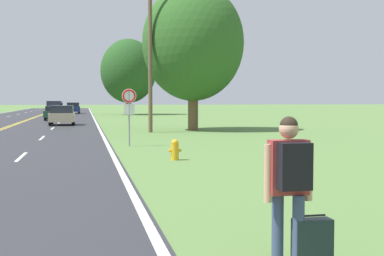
{
  "coord_description": "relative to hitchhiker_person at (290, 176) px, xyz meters",
  "views": [
    {
      "loc": [
        5.29,
        -2.11,
        1.93
      ],
      "look_at": [
        7.78,
        10.26,
        1.26
      ],
      "focal_mm": 50.0,
      "sensor_mm": 36.0,
      "label": 1
    }
  ],
  "objects": [
    {
      "name": "hitchhiker_person",
      "position": [
        0.0,
        0.0,
        0.0
      ],
      "size": [
        0.59,
        0.42,
        1.74
      ],
      "rotation": [
        0.0,
        0.0,
        1.59
      ],
      "color": "#38476B",
      "rests_on": "ground"
    },
    {
      "name": "suitcase",
      "position": [
        0.28,
        -0.01,
        -0.79
      ],
      "size": [
        0.46,
        0.2,
        0.6
      ],
      "rotation": [
        0.0,
        0.0,
        1.59
      ],
      "color": "#19282D",
      "rests_on": "ground"
    },
    {
      "name": "fire_hydrant",
      "position": [
        0.53,
        11.02,
        -0.73
      ],
      "size": [
        0.41,
        0.25,
        0.67
      ],
      "color": "gold",
      "rests_on": "ground"
    },
    {
      "name": "traffic_sign",
      "position": [
        -0.48,
        16.43,
        0.72
      ],
      "size": [
        0.6,
        0.1,
        2.38
      ],
      "color": "gray",
      "rests_on": "ground"
    },
    {
      "name": "utility_pole_midground",
      "position": [
        1.51,
        25.53,
        3.73
      ],
      "size": [
        1.8,
        0.24,
        9.27
      ],
      "color": "brown",
      "rests_on": "ground"
    },
    {
      "name": "tree_left_verge",
      "position": [
        4.41,
        27.2,
        4.42
      ],
      "size": [
        6.35,
        6.35,
        9.15
      ],
      "color": "brown",
      "rests_on": "ground"
    },
    {
      "name": "tree_mid_treeline",
      "position": [
        3.28,
        63.23,
        4.53
      ],
      "size": [
        7.11,
        7.11,
        9.7
      ],
      "color": "#473828",
      "rests_on": "ground"
    },
    {
      "name": "car_champagne_hatchback_mid_far",
      "position": [
        -3.95,
        35.72,
        -0.27
      ],
      "size": [
        1.86,
        3.6,
        1.49
      ],
      "rotation": [
        0.0,
        0.0,
        -1.57
      ],
      "color": "black",
      "rests_on": "ground"
    },
    {
      "name": "car_dark_green_hatchback_receding",
      "position": [
        -4.89,
        45.97,
        -0.34
      ],
      "size": [
        2.09,
        4.32,
        1.31
      ],
      "rotation": [
        0.0,
        0.0,
        -1.61
      ],
      "color": "black",
      "rests_on": "ground"
    },
    {
      "name": "car_white_van_distant",
      "position": [
        -5.82,
        60.94,
        -0.14
      ],
      "size": [
        2.02,
        4.14,
        1.76
      ],
      "rotation": [
        0.0,
        0.0,
        -1.6
      ],
      "color": "black",
      "rests_on": "ground"
    },
    {
      "name": "car_dark_blue_suv_horizon",
      "position": [
        -3.86,
        69.86,
        -0.24
      ],
      "size": [
        1.98,
        4.56,
        1.53
      ],
      "rotation": [
        0.0,
        0.0,
        -1.54
      ],
      "color": "black",
      "rests_on": "ground"
    }
  ]
}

